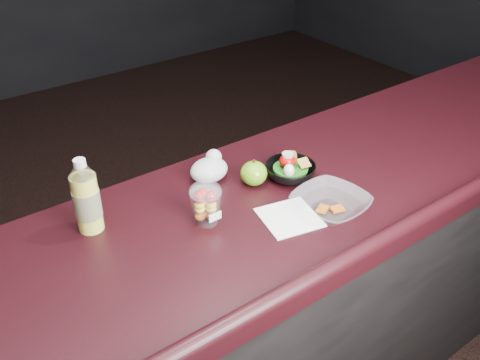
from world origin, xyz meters
name	(u,v)px	position (x,y,z in m)	size (l,w,h in m)	color
counter	(241,328)	(0.00, 0.30, 0.51)	(4.06, 0.71, 1.02)	black
lemonade_bottle	(87,201)	(-0.39, 0.49, 1.12)	(0.08, 0.08, 0.23)	yellow
fruit_cup	(206,203)	(-0.11, 0.32, 1.09)	(0.09, 0.09, 0.13)	white
green_apple	(254,173)	(0.12, 0.40, 1.06)	(0.09, 0.09, 0.09)	#408D10
plastic_bag	(210,168)	(0.02, 0.50, 1.06)	(0.13, 0.10, 0.09)	silver
snack_bowl	(290,170)	(0.23, 0.35, 1.05)	(0.18, 0.18, 0.09)	black
takeout_bowl	(330,204)	(0.21, 0.14, 1.05)	(0.24, 0.24, 0.05)	silver
paper_napkin	(289,217)	(0.09, 0.19, 1.02)	(0.16, 0.16, 0.00)	white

